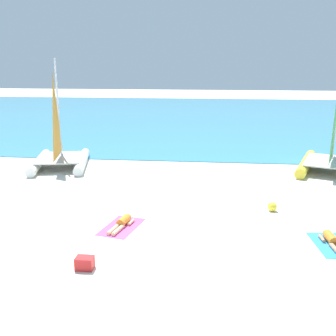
# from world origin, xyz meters

# --- Properties ---
(ground_plane) EXTENTS (120.00, 120.00, 0.00)m
(ground_plane) POSITION_xyz_m (0.00, 10.00, 0.00)
(ground_plane) COLOR silver
(ocean_water) EXTENTS (120.00, 40.00, 0.05)m
(ocean_water) POSITION_xyz_m (0.00, 30.74, 0.03)
(ocean_water) COLOR teal
(ocean_water) RESTS_ON ground
(sailboat_white) EXTENTS (3.74, 4.98, 5.83)m
(sailboat_white) POSITION_xyz_m (-6.41, 8.89, 0.87)
(sailboat_white) COLOR white
(sailboat_white) RESTS_ON ground
(sailboat_yellow) EXTENTS (4.45, 5.51, 6.23)m
(sailboat_yellow) POSITION_xyz_m (8.14, 9.43, 0.93)
(sailboat_yellow) COLOR yellow
(sailboat_yellow) RESTS_ON ground
(towel_left) EXTENTS (1.50, 2.10, 0.01)m
(towel_left) POSITION_xyz_m (-1.26, 1.10, 0.01)
(towel_left) COLOR #D84C99
(towel_left) RESTS_ON ground
(sunbather_left) EXTENTS (0.74, 1.56, 0.30)m
(sunbather_left) POSITION_xyz_m (-1.25, 1.17, 0.13)
(sunbather_left) COLOR orange
(sunbather_left) RESTS_ON towel_left
(towel_right) EXTENTS (1.28, 2.00, 0.01)m
(towel_right) POSITION_xyz_m (5.75, 0.38, 0.01)
(towel_right) COLOR #338CD8
(towel_right) RESTS_ON ground
(sunbather_right) EXTENTS (0.58, 1.57, 0.30)m
(sunbather_right) POSITION_xyz_m (5.74, 0.44, 0.13)
(sunbather_right) COLOR orange
(sunbather_right) RESTS_ON towel_right
(beach_ball) EXTENTS (0.37, 0.37, 0.37)m
(beach_ball) POSITION_xyz_m (4.26, 3.24, 0.18)
(beach_ball) COLOR yellow
(beach_ball) RESTS_ON ground
(cooler_box) EXTENTS (0.50, 0.36, 0.36)m
(cooler_box) POSITION_xyz_m (-1.65, -1.91, 0.18)
(cooler_box) COLOR red
(cooler_box) RESTS_ON ground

